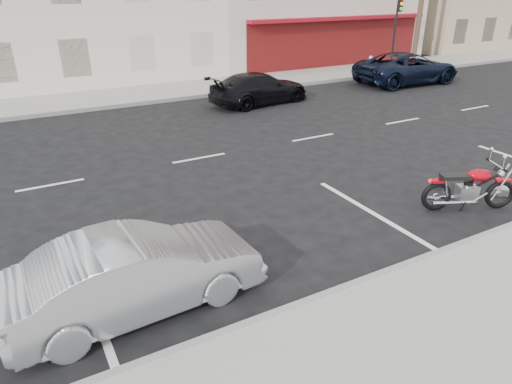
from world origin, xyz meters
TOP-DOWN VIEW (x-y plane):
  - ground at (0.00, 0.00)m, footprint 120.00×120.00m
  - sidewalk_far at (-5.00, 8.70)m, footprint 80.00×3.40m
  - curb_near at (-5.00, -7.00)m, footprint 80.00×0.12m
  - curb_far at (-5.00, 7.00)m, footprint 80.00×0.12m
  - traffic_light at (13.50, 8.33)m, footprint 0.26×0.30m
  - fire_hydrant at (12.00, 8.50)m, footprint 0.20×0.20m
  - motorcycle at (2.63, -6.21)m, footprint 1.96×1.05m
  - sedan_silver at (-5.35, -5.73)m, footprint 3.89×1.52m
  - suv_far at (11.23, 5.00)m, footprint 5.51×2.67m
  - car_far at (2.74, 4.89)m, footprint 4.60×2.38m

SIDE VIEW (x-z plane):
  - ground at x=0.00m, z-range 0.00..0.00m
  - sidewalk_far at x=-5.00m, z-range 0.00..0.15m
  - curb_near at x=-5.00m, z-range 0.00..0.16m
  - curb_far at x=-5.00m, z-range 0.00..0.16m
  - motorcycle at x=2.63m, z-range -0.05..1.01m
  - fire_hydrant at x=12.00m, z-range 0.17..0.89m
  - sedan_silver at x=-5.35m, z-range 0.00..1.26m
  - car_far at x=2.74m, z-range 0.00..1.27m
  - suv_far at x=11.23m, z-range 0.00..1.51m
  - traffic_light at x=13.50m, z-range 0.66..4.46m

